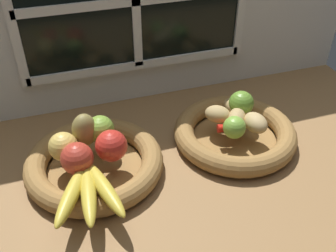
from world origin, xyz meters
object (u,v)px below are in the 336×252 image
Objects in this scene: fruit_bowl_right at (235,133)px; banana_bunch_front at (88,190)px; apple_red_right at (111,146)px; potato_oblong at (218,114)px; apple_red_front at (77,158)px; potato_large at (237,118)px; apple_green_back at (100,129)px; fruit_bowl_left at (95,163)px; potato_back at (236,107)px; lime_far at (241,103)px; potato_small at (256,123)px; chili_pepper at (241,126)px; lime_near at (234,127)px; apple_golden_left at (63,147)px; pear_brown at (84,130)px.

banana_bunch_front is (-40.71, -12.89, 4.45)cm from fruit_bowl_right.
potato_oblong is (29.54, 5.93, -1.53)cm from apple_red_right.
apple_red_front is 0.93× the size of potato_large.
fruit_bowl_left is at bearing -121.83° from apple_green_back.
potato_back is 1.86cm from lime_far.
potato_small is 10.06cm from potato_oblong.
fruit_bowl_right is at bearing -7.65° from apple_green_back.
potato_oblong is at bearing -164.05° from potato_back.
potato_small reaches higher than chili_pepper.
apple_red_right is 33.85cm from chili_pepper.
lime_near reaches higher than banana_bunch_front.
apple_green_back is at bearing 167.89° from potato_small.
apple_red_right is at bearing -80.72° from apple_green_back.
chili_pepper is (41.84, 2.26, -2.57)cm from apple_red_front.
fruit_bowl_left is 35.52cm from lime_near.
fruit_bowl_right is 8.27cm from lime_far.
lime_far is 0.54× the size of chili_pepper.
fruit_bowl_right is 42.40cm from apple_red_front.
apple_green_back is 18.63cm from banana_bunch_front.
apple_red_right reaches higher than potato_small.
banana_bunch_front reaches higher than chili_pepper.
lime_near is at bearing -173.33° from potato_small.
potato_large is (41.63, 4.71, -1.57)cm from apple_red_front.
potato_oblong is at bearing -170.75° from lime_far.
apple_golden_left is at bearing 179.41° from potato_large.
apple_red_front is (-3.97, -4.71, 6.52)cm from fruit_bowl_left.
lime_far is at bearing -27.26° from potato_back.
potato_large is (33.53, 2.83, -1.64)cm from apple_red_right.
fruit_bowl_left is 3.83× the size of pear_brown.
apple_red_right is at bearing -34.42° from fruit_bowl_left.
chili_pepper is (37.87, -2.44, 3.95)cm from fruit_bowl_left.
apple_golden_left is 5.72cm from apple_red_front.
apple_golden_left reaches higher than chili_pepper.
lime_near reaches higher than fruit_bowl_right.
apple_red_right is 0.86× the size of pear_brown.
apple_golden_left is at bearing 175.20° from potato_small.
lime_near is 0.85× the size of lime_far.
potato_back is at bearing 15.95° from potato_oblong.
fruit_bowl_right is at bearing 135.00° from potato_small.
potato_large is at bearing -37.87° from potato_oblong.
banana_bunch_front is 46.46cm from potato_back.
potato_back is at bearing 152.74° from lime_far.
potato_small is (37.08, -0.72, -1.44)cm from apple_red_right.
lime_near is (37.84, 8.59, 1.26)cm from banana_bunch_front.
banana_bunch_front is (-2.16, -17.14, -2.77)cm from pear_brown.
pear_brown is (-38.55, 4.25, 7.22)cm from fruit_bowl_right.
apple_red_right is 36.61cm from potato_back.
potato_oblong is 1.01× the size of lime_far.
potato_small is (38.31, -8.22, -1.14)cm from apple_green_back.
apple_golden_left is at bearing 173.42° from lime_near.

